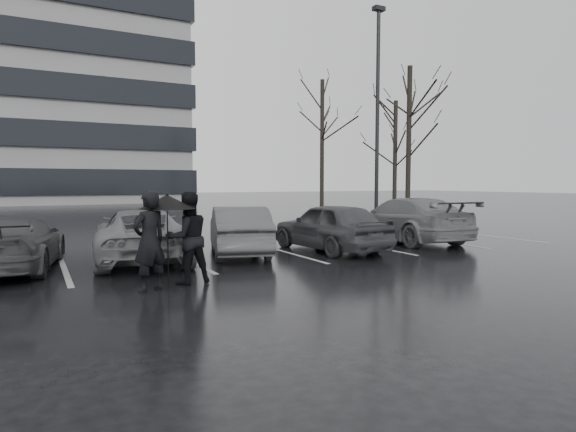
# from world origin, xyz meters

# --- Properties ---
(ground) EXTENTS (160.00, 160.00, 0.00)m
(ground) POSITION_xyz_m (0.00, 0.00, 0.00)
(ground) COLOR black
(ground) RESTS_ON ground
(car_main) EXTENTS (1.89, 4.15, 1.38)m
(car_main) POSITION_xyz_m (1.84, 1.88, 0.69)
(car_main) COLOR black
(car_main) RESTS_ON ground
(car_west_a) EXTENTS (2.43, 4.17, 1.30)m
(car_west_a) POSITION_xyz_m (-0.70, 2.44, 0.65)
(car_west_a) COLOR #2C2D2F
(car_west_a) RESTS_ON ground
(car_west_b) EXTENTS (2.74, 4.85, 1.28)m
(car_west_b) POSITION_xyz_m (-3.23, 2.56, 0.64)
(car_west_b) COLOR #4C4C4E
(car_west_b) RESTS_ON ground
(car_west_c) EXTENTS (2.38, 4.40, 1.21)m
(car_west_c) POSITION_xyz_m (-5.98, 2.49, 0.61)
(car_west_c) COLOR black
(car_west_c) RESTS_ON ground
(car_east) EXTENTS (2.38, 5.10, 1.44)m
(car_east) POSITION_xyz_m (5.19, 2.49, 0.72)
(car_east) COLOR #4C4C4E
(car_east) RESTS_ON ground
(pedestrian_left) EXTENTS (0.77, 0.66, 1.80)m
(pedestrian_left) POSITION_xyz_m (-3.77, -0.91, 0.90)
(pedestrian_left) COLOR black
(pedestrian_left) RESTS_ON ground
(pedestrian_right) EXTENTS (0.90, 0.73, 1.76)m
(pedestrian_right) POSITION_xyz_m (-2.98, -0.60, 0.88)
(pedestrian_right) COLOR black
(pedestrian_right) RESTS_ON ground
(umbrella) EXTENTS (1.02, 1.02, 1.73)m
(umbrella) POSITION_xyz_m (-3.38, -0.67, 1.58)
(umbrella) COLOR black
(umbrella) RESTS_ON ground
(lamp_post) EXTENTS (0.52, 0.52, 9.51)m
(lamp_post) POSITION_xyz_m (7.88, 7.43, 4.35)
(lamp_post) COLOR gray
(lamp_post) RESTS_ON ground
(stall_stripes) EXTENTS (19.72, 5.00, 0.00)m
(stall_stripes) POSITION_xyz_m (-0.80, 2.50, 0.00)
(stall_stripes) COLOR #9D9DA0
(stall_stripes) RESTS_ON ground
(tree_east) EXTENTS (0.26, 0.26, 8.00)m
(tree_east) POSITION_xyz_m (12.00, 10.00, 4.00)
(tree_east) COLOR black
(tree_east) RESTS_ON ground
(tree_ne) EXTENTS (0.26, 0.26, 7.00)m
(tree_ne) POSITION_xyz_m (14.50, 14.00, 3.50)
(tree_ne) COLOR black
(tree_ne) RESTS_ON ground
(tree_north) EXTENTS (0.26, 0.26, 8.50)m
(tree_north) POSITION_xyz_m (11.00, 17.00, 4.25)
(tree_north) COLOR black
(tree_north) RESTS_ON ground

